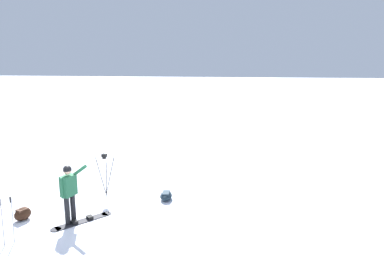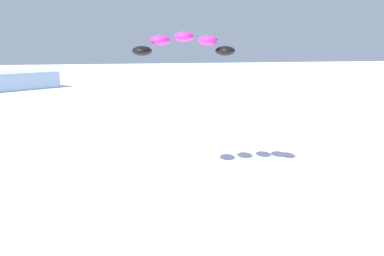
{
  "view_description": "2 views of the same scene",
  "coord_description": "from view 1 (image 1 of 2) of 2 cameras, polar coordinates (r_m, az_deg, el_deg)",
  "views": [
    {
      "loc": [
        -7.45,
        -5.06,
        4.24
      ],
      "look_at": [
        -0.35,
        -3.22,
        2.89
      ],
      "focal_mm": 30.29,
      "sensor_mm": 36.0,
      "label": 1
    },
    {
      "loc": [
        2.23,
        6.02,
        6.32
      ],
      "look_at": [
        -0.63,
        -4.68,
        3.77
      ],
      "focal_mm": 32.08,
      "sensor_mm": 36.0,
      "label": 2
    }
  ],
  "objects": [
    {
      "name": "camera_tripod",
      "position": [
        11.31,
        -15.06,
        -6.46
      ],
      "size": [
        0.64,
        0.65,
        1.44
      ],
      "color": "#262628",
      "rests_on": "ground_plane"
    },
    {
      "name": "ski_poles",
      "position": [
        9.17,
        -29.81,
        -13.06
      ],
      "size": [
        0.27,
        0.21,
        1.2
      ],
      "color": "gray",
      "rests_on": "ground_plane"
    },
    {
      "name": "snowboarder",
      "position": [
        9.59,
        -20.86,
        -9.92
      ],
      "size": [
        0.46,
        0.69,
        1.69
      ],
      "color": "black",
      "rests_on": "ground_plane"
    },
    {
      "name": "gear_bag_small",
      "position": [
        10.85,
        -4.59,
        -11.78
      ],
      "size": [
        0.67,
        0.49,
        0.26
      ],
      "color": "#192833",
      "rests_on": "ground_plane"
    },
    {
      "name": "gear_bag_large",
      "position": [
        10.62,
        -27.66,
        -13.25
      ],
      "size": [
        0.55,
        0.47,
        0.35
      ],
      "color": "black",
      "rests_on": "ground_plane"
    },
    {
      "name": "ground_plane",
      "position": [
        9.95,
        -18.41,
        -15.31
      ],
      "size": [
        300.0,
        300.0,
        0.0
      ],
      "primitive_type": "plane",
      "color": "white"
    },
    {
      "name": "snowboard",
      "position": [
        9.94,
        -18.75,
        -15.2
      ],
      "size": [
        1.47,
        1.11,
        0.1
      ],
      "color": "black",
      "rests_on": "ground_plane"
    }
  ]
}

